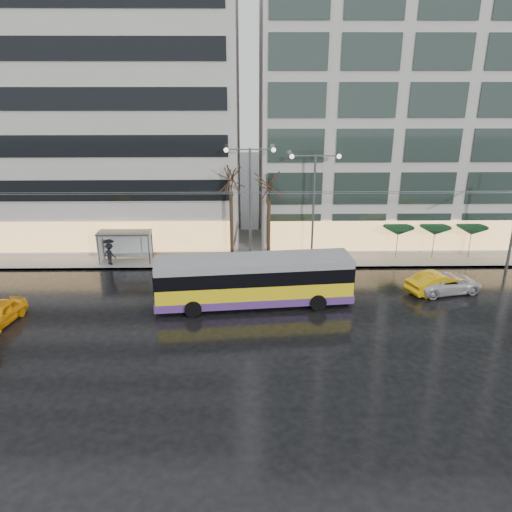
{
  "coord_description": "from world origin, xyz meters",
  "views": [
    {
      "loc": [
        1.87,
        -27.37,
        14.54
      ],
      "look_at": [
        2.38,
        5.0,
        2.58
      ],
      "focal_mm": 35.0,
      "sensor_mm": 36.0,
      "label": 1
    }
  ],
  "objects_px": {
    "bus_shelter": "(121,239)",
    "taxi_a": "(0,314)",
    "street_lamp_near": "(250,189)",
    "trolleybus": "(254,282)"
  },
  "relations": [
    {
      "from": "bus_shelter",
      "to": "street_lamp_near",
      "type": "relative_size",
      "value": 0.47
    },
    {
      "from": "trolleybus",
      "to": "bus_shelter",
      "type": "relative_size",
      "value": 3.1
    },
    {
      "from": "taxi_a",
      "to": "trolleybus",
      "type": "bearing_deg",
      "value": 19.42
    },
    {
      "from": "bus_shelter",
      "to": "taxi_a",
      "type": "relative_size",
      "value": 1.07
    },
    {
      "from": "street_lamp_near",
      "to": "taxi_a",
      "type": "relative_size",
      "value": 2.29
    },
    {
      "from": "bus_shelter",
      "to": "taxi_a",
      "type": "bearing_deg",
      "value": -115.46
    },
    {
      "from": "bus_shelter",
      "to": "trolleybus",
      "type": "bearing_deg",
      "value": -37.07
    },
    {
      "from": "street_lamp_near",
      "to": "taxi_a",
      "type": "distance_m",
      "value": 19.42
    },
    {
      "from": "trolleybus",
      "to": "bus_shelter",
      "type": "bearing_deg",
      "value": 142.93
    },
    {
      "from": "street_lamp_near",
      "to": "trolleybus",
      "type": "bearing_deg",
      "value": -88.51
    }
  ]
}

